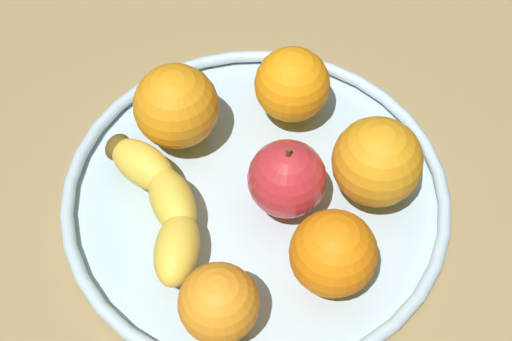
% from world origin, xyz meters
% --- Properties ---
extents(ground_plane, '(1.16, 1.16, 0.04)m').
position_xyz_m(ground_plane, '(0.00, 0.00, -0.02)').
color(ground_plane, '#997D51').
extents(fruit_bowl, '(0.35, 0.35, 0.02)m').
position_xyz_m(fruit_bowl, '(0.00, 0.00, 0.01)').
color(fruit_bowl, silver).
rests_on(fruit_bowl, ground_plane).
extents(banana, '(0.17, 0.09, 0.04)m').
position_xyz_m(banana, '(0.04, 0.08, 0.04)').
color(banana, yellow).
rests_on(banana, fruit_bowl).
extents(apple, '(0.07, 0.07, 0.08)m').
position_xyz_m(apple, '(-0.03, -0.01, 0.05)').
color(apple, red).
rests_on(apple, fruit_bowl).
extents(orange_back_right, '(0.07, 0.07, 0.07)m').
position_xyz_m(orange_back_right, '(0.05, -0.09, 0.05)').
color(orange_back_right, orange).
rests_on(orange_back_right, fruit_bowl).
extents(orange_back_left, '(0.08, 0.08, 0.08)m').
position_xyz_m(orange_back_left, '(-0.07, -0.08, 0.06)').
color(orange_back_left, orange).
rests_on(orange_back_left, fruit_bowl).
extents(orange_front_left, '(0.06, 0.06, 0.06)m').
position_xyz_m(orange_front_left, '(-0.08, 0.11, 0.05)').
color(orange_front_left, orange).
rests_on(orange_front_left, fruit_bowl).
extents(orange_front_right, '(0.07, 0.07, 0.07)m').
position_xyz_m(orange_front_right, '(-0.11, 0.01, 0.05)').
color(orange_front_right, orange).
rests_on(orange_front_right, fruit_bowl).
extents(orange_center, '(0.08, 0.08, 0.08)m').
position_xyz_m(orange_center, '(0.10, 0.01, 0.06)').
color(orange_center, orange).
rests_on(orange_center, fruit_bowl).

